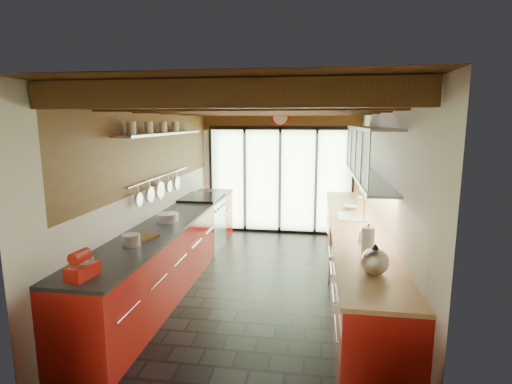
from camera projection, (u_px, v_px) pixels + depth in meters
ground at (261, 284)px, 5.66m from camera, size 5.50×5.50×0.00m
room_shell at (262, 168)px, 5.37m from camera, size 5.50×5.50×5.50m
ceiling_beams at (266, 108)px, 5.60m from camera, size 3.14×5.06×4.90m
glass_door at (280, 152)px, 7.99m from camera, size 2.95×0.10×2.90m
left_counter at (174, 248)px, 5.77m from camera, size 0.68×5.00×0.92m
range_stove at (203, 223)px, 7.18m from camera, size 0.66×0.90×0.97m
right_counter at (355, 257)px, 5.39m from camera, size 0.68×5.00×0.92m
sink_assembly at (355, 215)px, 5.69m from camera, size 0.45×0.52×0.43m
upper_cabinets_right at (369, 153)px, 5.42m from camera, size 0.34×3.00×3.00m
left_wall_fixtures at (163, 151)px, 5.73m from camera, size 0.28×2.60×0.96m
stand_mixer at (83, 266)px, 3.49m from camera, size 0.20×0.30×0.26m
pot_large at (131, 240)px, 4.40m from camera, size 0.22×0.22×0.12m
pot_small at (167, 217)px, 5.45m from camera, size 0.38×0.38×0.11m
cutting_board at (142, 237)px, 4.66m from camera, size 0.35×0.41×0.03m
kettle at (375, 260)px, 3.57m from camera, size 0.28×0.33×0.30m
paper_towel at (368, 242)px, 4.07m from camera, size 0.16×0.16×0.34m
soap_bottle at (363, 234)px, 4.54m from camera, size 0.09×0.09×0.17m
bowl at (350, 207)px, 6.24m from camera, size 0.24×0.24×0.05m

